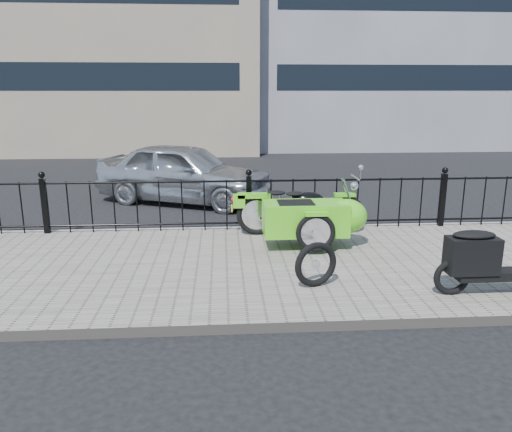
{
  "coord_description": "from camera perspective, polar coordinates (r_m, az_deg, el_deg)",
  "views": [
    {
      "loc": [
        -0.46,
        -7.24,
        2.53
      ],
      "look_at": [
        0.03,
        -0.1,
        0.71
      ],
      "focal_mm": 35.0,
      "sensor_mm": 36.0,
      "label": 1
    }
  ],
  "objects": [
    {
      "name": "sedan_car",
      "position": [
        11.56,
        -8.23,
        4.92
      ],
      "size": [
        4.36,
        3.13,
        1.38
      ],
      "primitive_type": "imported",
      "rotation": [
        0.0,
        0.0,
        1.15
      ],
      "color": "#B0B3B7",
      "rests_on": "ground"
    },
    {
      "name": "iron_fence",
      "position": [
        8.77,
        -0.82,
        1.43
      ],
      "size": [
        14.11,
        0.11,
        1.08
      ],
      "color": "black",
      "rests_on": "sidewalk"
    },
    {
      "name": "ground",
      "position": [
        7.68,
        -0.28,
        -5.0
      ],
      "size": [
        120.0,
        120.0,
        0.0
      ],
      "primitive_type": "plane",
      "color": "black",
      "rests_on": "ground"
    },
    {
      "name": "motorcycle_sidecar",
      "position": [
        7.96,
        6.71,
        0.06
      ],
      "size": [
        2.28,
        1.48,
        0.98
      ],
      "color": "black",
      "rests_on": "sidewalk"
    },
    {
      "name": "spare_tire",
      "position": [
        6.3,
        6.85,
        -5.52
      ],
      "size": [
        0.58,
        0.27,
        0.58
      ],
      "primitive_type": "torus",
      "rotation": [
        1.57,
        0.0,
        0.33
      ],
      "color": "black",
      "rests_on": "sidewalk"
    },
    {
      "name": "sidewalk",
      "position": [
        7.19,
        -0.02,
        -5.85
      ],
      "size": [
        30.0,
        3.8,
        0.12
      ],
      "primitive_type": "cube",
      "color": "#6D675C",
      "rests_on": "ground"
    },
    {
      "name": "building_tan",
      "position": [
        24.14,
        -18.52,
        21.81
      ],
      "size": [
        14.0,
        8.01,
        12.0
      ],
      "color": "gray",
      "rests_on": "ground"
    },
    {
      "name": "curb",
      "position": [
        9.04,
        -0.86,
        -1.63
      ],
      "size": [
        30.0,
        0.1,
        0.12
      ],
      "primitive_type": "cube",
      "color": "gray",
      "rests_on": "ground"
    },
    {
      "name": "scooter",
      "position": [
        6.64,
        25.47,
        -4.49
      ],
      "size": [
        1.66,
        0.48,
        1.12
      ],
      "color": "black",
      "rests_on": "sidewalk"
    }
  ]
}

